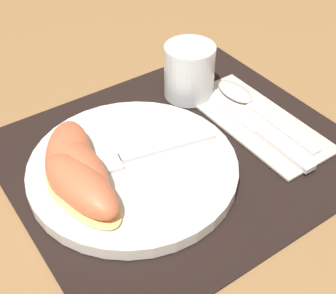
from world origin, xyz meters
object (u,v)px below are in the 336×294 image
object	(u,v)px
spoon	(247,100)
fork	(128,159)
juice_glass	(189,74)
citrus_wedge_1	(83,170)
citrus_wedge_2	(81,187)
plate	(133,169)
knife	(252,125)
citrus_wedge_0	(69,159)

from	to	relation	value
spoon	fork	distance (m)	0.21
juice_glass	spoon	distance (m)	0.09
citrus_wedge_1	citrus_wedge_2	distance (m)	0.03
fork	citrus_wedge_1	world-z (taller)	citrus_wedge_1
plate	knife	distance (m)	0.18
fork	plate	bearing A→B (deg)	-74.61
knife	citrus_wedge_1	xyz separation A→B (m)	(-0.23, 0.02, 0.03)
citrus_wedge_0	citrus_wedge_1	size ratio (longest dim) A/B	1.31
fork	citrus_wedge_0	xyz separation A→B (m)	(-0.06, 0.03, 0.01)
juice_glass	fork	xyz separation A→B (m)	(-0.16, -0.09, -0.02)
plate	citrus_wedge_0	world-z (taller)	citrus_wedge_0
juice_glass	citrus_wedge_2	distance (m)	0.25
fork	citrus_wedge_0	bearing A→B (deg)	155.00
citrus_wedge_2	fork	bearing A→B (deg)	16.89
juice_glass	citrus_wedge_2	bearing A→B (deg)	-154.12
spoon	citrus_wedge_0	xyz separation A→B (m)	(-0.27, 0.01, 0.02)
citrus_wedge_1	citrus_wedge_2	bearing A→B (deg)	-121.59
juice_glass	knife	world-z (taller)	juice_glass
juice_glass	citrus_wedge_1	xyz separation A→B (m)	(-0.21, -0.09, -0.00)
citrus_wedge_2	plate	bearing A→B (deg)	10.92
knife	citrus_wedge_0	size ratio (longest dim) A/B	1.56
fork	citrus_wedge_2	bearing A→B (deg)	-163.11
plate	spoon	size ratio (longest dim) A/B	1.32
plate	citrus_wedge_0	xyz separation A→B (m)	(-0.06, 0.04, 0.02)
spoon	citrus_wedge_2	bearing A→B (deg)	-171.54
plate	spoon	distance (m)	0.21
citrus_wedge_0	spoon	bearing A→B (deg)	-1.92
knife	citrus_wedge_1	size ratio (longest dim) A/B	2.04
knife	citrus_wedge_1	world-z (taller)	citrus_wedge_1
citrus_wedge_0	citrus_wedge_1	distance (m)	0.03
citrus_wedge_1	juice_glass	bearing A→B (deg)	22.42
knife	citrus_wedge_2	size ratio (longest dim) A/B	1.73
fork	citrus_wedge_0	world-z (taller)	citrus_wedge_0
knife	juice_glass	bearing A→B (deg)	100.84
juice_glass	citrus_wedge_1	world-z (taller)	juice_glass
citrus_wedge_2	knife	bearing A→B (deg)	-0.49
fork	citrus_wedge_1	size ratio (longest dim) A/B	1.83
knife	citrus_wedge_2	world-z (taller)	citrus_wedge_2
citrus_wedge_2	citrus_wedge_0	bearing A→B (deg)	79.00
spoon	fork	bearing A→B (deg)	-174.56
plate	juice_glass	bearing A→B (deg)	31.99
citrus_wedge_1	spoon	bearing A→B (deg)	4.17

